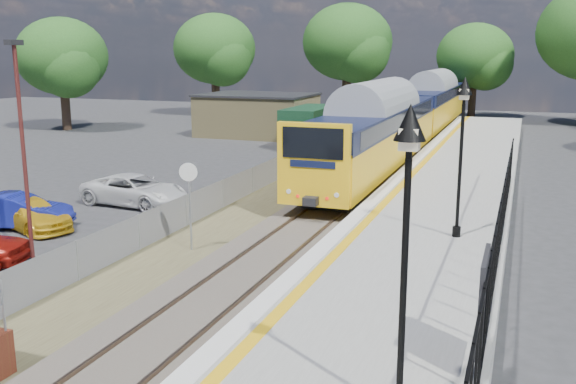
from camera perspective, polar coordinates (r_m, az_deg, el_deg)
The scene contains 16 objects.
ground at distance 15.64m, azimuth -8.00°, elevation -11.01°, with size 120.00×120.00×0.00m, color #2D2D30.
track_bed at distance 24.24m, azimuth 1.83°, elevation -2.19°, with size 5.90×80.00×0.29m.
platform at distance 21.55m, azimuth 12.29°, elevation -3.35°, with size 5.00×70.00×0.90m, color gray.
platform_edge at distance 21.79m, azimuth 6.97°, elevation -1.74°, with size 0.90×70.00×0.01m.
victorian_lamp_south at distance 8.91m, azimuth 10.57°, elevation 0.03°, with size 0.44×0.44×4.60m.
victorian_lamp_north at distance 18.76m, azimuth 15.28°, elevation 6.18°, with size 0.44×0.44×4.60m.
palisade_fence at distance 15.45m, azimuth 18.07°, elevation -4.57°, with size 0.12×26.00×2.00m.
wire_fence at distance 27.56m, azimuth -3.98°, elevation 0.65°, with size 0.06×52.00×1.20m.
outbuilding at distance 47.53m, azimuth -1.88°, elevation 6.71°, with size 10.80×10.10×3.12m.
tree_line at distance 54.87m, azimuth 14.86°, elevation 12.38°, with size 56.80×43.80×11.88m.
train at distance 42.50m, azimuth 10.90°, elevation 6.94°, with size 2.82×40.83×3.51m.
speed_sign at distance 20.07m, azimuth -8.77°, elevation 0.04°, with size 0.56×0.17×2.85m.
carpark_lamp at distance 20.03m, azimuth -22.55°, elevation 4.44°, with size 0.25×0.50×6.51m.
car_blue at distance 24.79m, azimuth -22.97°, elevation -1.58°, with size 1.33×3.80×1.25m, color navy.
car_yellow at distance 24.53m, azimuth -21.87°, elevation -1.82°, with size 1.53×3.75×1.09m, color gold.
car_white at distance 27.07m, azimuth -13.45°, elevation 0.18°, with size 2.08×4.51×1.25m, color silver.
Camera 1 is at (6.94, -12.59, 6.16)m, focal length 40.00 mm.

